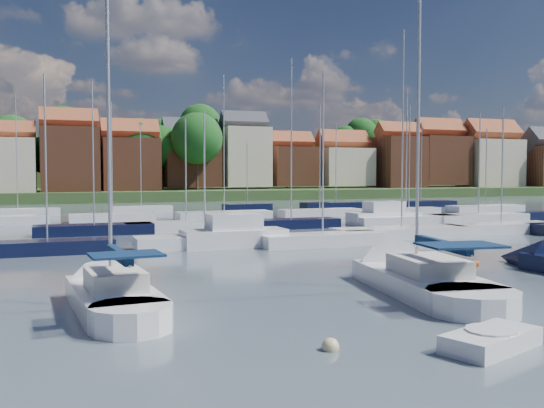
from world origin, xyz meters
name	(u,v)px	position (x,y,z in m)	size (l,w,h in m)	color
ground	(227,222)	(0.00, 40.00, 0.00)	(260.00, 260.00, 0.00)	#45535E
sailboat_left	(108,295)	(-14.95, 4.65, 0.36)	(3.41, 10.35, 13.91)	white
sailboat_centre	(405,277)	(-2.09, 4.16, 0.35)	(5.20, 13.06, 17.20)	white
tender	(491,340)	(-5.33, -5.25, 0.26)	(3.47, 2.46, 0.68)	white
buoy_b	(330,350)	(-9.63, -3.70, 0.00)	(0.50, 0.50, 0.50)	beige
buoy_c	(450,320)	(-4.24, -1.94, 0.00)	(0.45, 0.45, 0.45)	#D85914
buoy_e	(476,266)	(4.51, 7.52, 0.00)	(0.41, 0.41, 0.41)	#D85914
marina_field	(260,221)	(1.91, 35.15, 0.43)	(79.62, 41.41, 15.93)	white
far_shore_town	(130,174)	(2.23, 132.67, 4.61)	(212.46, 90.00, 22.27)	#334A25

